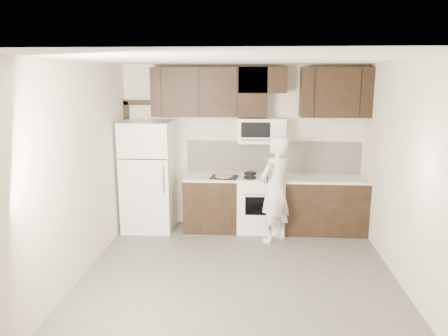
# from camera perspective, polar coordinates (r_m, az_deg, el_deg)

# --- Properties ---
(floor) EXTENTS (4.50, 4.50, 0.00)m
(floor) POSITION_cam_1_polar(r_m,az_deg,el_deg) (5.61, 1.83, -14.77)
(floor) COLOR #54524F
(floor) RESTS_ON ground
(back_wall) EXTENTS (4.00, 0.00, 4.00)m
(back_wall) POSITION_cam_1_polar(r_m,az_deg,el_deg) (7.35, 2.54, 2.82)
(back_wall) COLOR beige
(back_wall) RESTS_ON ground
(ceiling) EXTENTS (4.50, 4.50, 0.00)m
(ceiling) POSITION_cam_1_polar(r_m,az_deg,el_deg) (5.00, 2.04, 14.01)
(ceiling) COLOR white
(ceiling) RESTS_ON back_wall
(counter_run) EXTENTS (2.95, 0.64, 0.91)m
(counter_run) POSITION_cam_1_polar(r_m,az_deg,el_deg) (7.25, 7.20, -4.64)
(counter_run) COLOR black
(counter_run) RESTS_ON floor
(stove) EXTENTS (0.76, 0.66, 0.94)m
(stove) POSITION_cam_1_polar(r_m,az_deg,el_deg) (7.24, 4.80, -4.58)
(stove) COLOR white
(stove) RESTS_ON floor
(backsplash) EXTENTS (2.90, 0.02, 0.54)m
(backsplash) POSITION_cam_1_polar(r_m,az_deg,el_deg) (7.37, 6.42, 1.44)
(backsplash) COLOR beige
(backsplash) RESTS_ON counter_run
(upper_cabinets) EXTENTS (3.48, 0.35, 0.78)m
(upper_cabinets) POSITION_cam_1_polar(r_m,az_deg,el_deg) (7.08, 4.29, 10.04)
(upper_cabinets) COLOR black
(upper_cabinets) RESTS_ON back_wall
(microwave) EXTENTS (0.76, 0.42, 0.40)m
(microwave) POSITION_cam_1_polar(r_m,az_deg,el_deg) (7.11, 4.95, 4.92)
(microwave) COLOR white
(microwave) RESTS_ON upper_cabinets
(refrigerator) EXTENTS (0.80, 0.76, 1.80)m
(refrigerator) POSITION_cam_1_polar(r_m,az_deg,el_deg) (7.28, -9.85, -1.04)
(refrigerator) COLOR white
(refrigerator) RESTS_ON floor
(door_trim) EXTENTS (0.50, 0.08, 2.12)m
(door_trim) POSITION_cam_1_polar(r_m,az_deg,el_deg) (7.61, -12.08, 2.11)
(door_trim) COLOR black
(door_trim) RESTS_ON floor
(saucepan) EXTENTS (0.31, 0.18, 0.17)m
(saucepan) POSITION_cam_1_polar(r_m,az_deg,el_deg) (7.26, 6.29, -0.33)
(saucepan) COLOR silver
(saucepan) RESTS_ON stove
(baking_tray) EXTENTS (0.45, 0.36, 0.02)m
(baking_tray) POSITION_cam_1_polar(r_m,az_deg,el_deg) (7.01, 0.01, -1.19)
(baking_tray) COLOR black
(baking_tray) RESTS_ON counter_run
(pizza) EXTENTS (0.31, 0.31, 0.02)m
(pizza) POSITION_cam_1_polar(r_m,az_deg,el_deg) (7.00, 0.01, -1.03)
(pizza) COLOR #CAAC87
(pizza) RESTS_ON baking_tray
(person) EXTENTS (0.70, 0.71, 1.66)m
(person) POSITION_cam_1_polar(r_m,az_deg,el_deg) (6.68, 6.68, -2.78)
(person) COLOR white
(person) RESTS_ON floor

